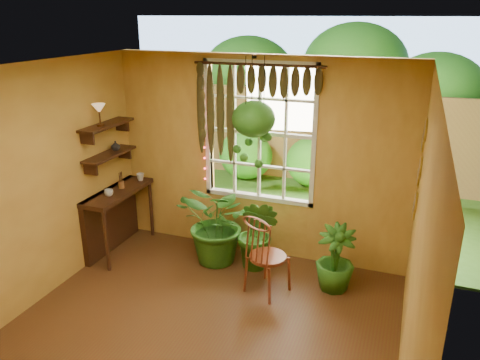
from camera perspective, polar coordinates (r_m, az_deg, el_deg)
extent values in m
plane|color=#503216|center=(4.99, -6.70, -19.98)|extent=(4.50, 4.50, 0.00)
plane|color=white|center=(3.88, -8.30, 12.47)|extent=(4.50, 4.50, 0.00)
plane|color=gold|center=(6.20, 2.27, 2.55)|extent=(4.00, 0.00, 4.00)
plane|color=gold|center=(5.44, -26.43, -2.07)|extent=(0.00, 4.50, 4.50)
plane|color=gold|center=(3.84, 20.52, -10.07)|extent=(0.00, 4.50, 4.50)
cube|color=silver|center=(6.13, 2.41, 5.75)|extent=(1.52, 0.10, 1.86)
cube|color=white|center=(6.16, 2.49, 5.82)|extent=(1.38, 0.01, 1.78)
cylinder|color=#371E0F|center=(5.88, 2.18, 13.87)|extent=(1.70, 0.04, 0.04)
cube|color=#371E0F|center=(6.59, -14.67, -1.46)|extent=(0.40, 1.20, 0.06)
cube|color=#371E0F|center=(6.83, -15.47, -4.57)|extent=(0.08, 1.18, 0.90)
cylinder|color=#371E0F|center=(6.27, -15.97, -7.09)|extent=(0.05, 0.05, 0.86)
cylinder|color=#371E0F|center=(7.09, -10.79, -3.46)|extent=(0.05, 0.05, 0.86)
cube|color=#371E0F|center=(6.47, -15.62, 3.02)|extent=(0.25, 0.90, 0.04)
cube|color=#371E0F|center=(6.37, -15.95, 6.47)|extent=(0.25, 0.90, 0.04)
cube|color=#2D5618|center=(11.25, 10.29, 2.86)|extent=(14.00, 10.00, 0.04)
cube|color=olive|center=(9.30, 8.53, 5.31)|extent=(12.00, 0.10, 1.80)
plane|color=#92BAF5|center=(12.67, 12.30, 11.88)|extent=(12.00, 0.00, 12.00)
cylinder|color=brown|center=(5.60, 3.41, -9.33)|extent=(0.58, 0.58, 0.04)
torus|color=brown|center=(5.24, 2.16, -5.29)|extent=(0.40, 0.20, 0.42)
imported|color=#184E14|center=(6.17, -2.52, -5.30)|extent=(1.27, 1.19, 1.14)
imported|color=#184E14|center=(6.04, 2.19, -6.61)|extent=(0.67, 0.60, 1.00)
imported|color=#184E14|center=(5.77, 11.53, -9.34)|extent=(0.53, 0.53, 0.82)
ellipsoid|color=black|center=(5.88, 1.66, 6.69)|extent=(0.32, 0.32, 0.19)
ellipsoid|color=#184E14|center=(5.86, 1.67, 7.45)|extent=(0.54, 0.54, 0.46)
imported|color=silver|center=(6.38, -15.70, -1.51)|extent=(0.14, 0.14, 0.09)
imported|color=beige|center=(6.87, -12.05, 0.36)|extent=(0.12, 0.12, 0.10)
cylinder|color=brown|center=(6.63, -14.26, -0.54)|extent=(0.08, 0.08, 0.10)
imported|color=#B2AD99|center=(6.55, -14.93, 4.06)|extent=(0.14, 0.14, 0.13)
cylinder|color=#583419|center=(6.24, -16.64, 6.44)|extent=(0.09, 0.09, 0.03)
cylinder|color=#583419|center=(6.22, -16.72, 7.24)|extent=(0.02, 0.02, 0.17)
cone|color=slate|center=(6.20, -16.83, 8.35)|extent=(0.17, 0.17, 0.11)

